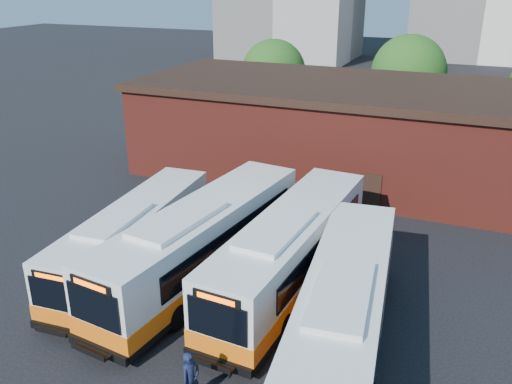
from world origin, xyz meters
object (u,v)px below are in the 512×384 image
at_px(bus_west, 134,240).
at_px(transit_worker, 191,379).
at_px(bus_east, 344,315).
at_px(bus_mideast, 290,254).
at_px(bus_midwest, 202,245).

bearing_deg(bus_west, transit_worker, -48.82).
bearing_deg(bus_east, bus_mideast, 126.02).
height_order(bus_mideast, bus_east, bus_mideast).
bearing_deg(transit_worker, bus_mideast, 11.69).
xyz_separation_m(bus_mideast, transit_worker, (-0.58, -8.06, -0.67)).
bearing_deg(bus_midwest, transit_worker, -58.05).
relative_size(bus_west, bus_east, 0.91).
xyz_separation_m(bus_midwest, bus_mideast, (3.92, 0.87, -0.06)).
relative_size(bus_mideast, transit_worker, 6.87).
bearing_deg(transit_worker, bus_east, -25.66).
height_order(bus_mideast, transit_worker, bus_mideast).
relative_size(bus_midwest, bus_east, 1.05).
bearing_deg(bus_mideast, bus_west, -166.36).
relative_size(bus_west, bus_midwest, 0.86).
bearing_deg(transit_worker, bus_west, 60.79).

